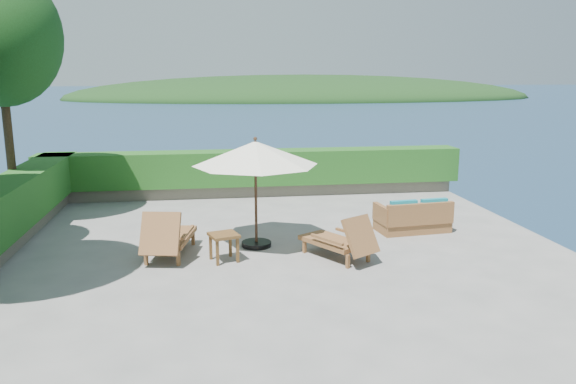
{
  "coord_description": "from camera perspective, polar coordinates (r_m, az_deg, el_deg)",
  "views": [
    {
      "loc": [
        -1.39,
        -10.79,
        3.58
      ],
      "look_at": [
        0.3,
        0.8,
        1.1
      ],
      "focal_mm": 35.0,
      "sensor_mm": 36.0,
      "label": 1
    }
  ],
  "objects": [
    {
      "name": "lounge_left",
      "position": [
        11.36,
        -12.07,
        -4.41
      ],
      "size": [
        1.06,
        1.89,
        1.03
      ],
      "rotation": [
        0.0,
        0.0,
        -0.19
      ],
      "color": "olive",
      "rests_on": "ground"
    },
    {
      "name": "ground",
      "position": [
        11.45,
        -0.91,
        -6.25
      ],
      "size": [
        12.0,
        12.0,
        0.0
      ],
      "primitive_type": "plane",
      "color": "gray",
      "rests_on": "ground"
    },
    {
      "name": "wicker_loveseat",
      "position": [
        13.23,
        12.63,
        -2.63
      ],
      "size": [
        1.73,
        1.01,
        0.81
      ],
      "rotation": [
        0.0,
        0.0,
        0.11
      ],
      "color": "olive",
      "rests_on": "ground"
    },
    {
      "name": "hedge_far",
      "position": [
        16.67,
        -3.41,
        2.51
      ],
      "size": [
        12.4,
        0.9,
        1.0
      ],
      "primitive_type": "cube",
      "color": "#1D4112",
      "rests_on": "planter_wall_far"
    },
    {
      "name": "planter_wall_far",
      "position": [
        16.8,
        -3.38,
        0.26
      ],
      "size": [
        12.0,
        0.6,
        0.36
      ],
      "primitive_type": "cube",
      "color": "slate",
      "rests_on": "ground"
    },
    {
      "name": "patio_umbrella",
      "position": [
        11.5,
        -3.33,
        3.85
      ],
      "size": [
        2.6,
        2.6,
        2.32
      ],
      "rotation": [
        0.0,
        0.0,
        0.0
      ],
      "color": "black",
      "rests_on": "ground"
    },
    {
      "name": "offshore_island",
      "position": [
        153.22,
        1.63,
        9.5
      ],
      "size": [
        126.0,
        57.6,
        12.6
      ],
      "primitive_type": "ellipsoid",
      "color": "black",
      "rests_on": "ocean"
    },
    {
      "name": "lounge_right",
      "position": [
        11.04,
        5.43,
        -4.87
      ],
      "size": [
        1.43,
        1.74,
        0.94
      ],
      "rotation": [
        0.0,
        0.0,
        0.56
      ],
      "color": "olive",
      "rests_on": "ground"
    },
    {
      "name": "side_table",
      "position": [
        10.94,
        -6.54,
        -4.72
      ],
      "size": [
        0.65,
        0.65,
        0.55
      ],
      "rotation": [
        0.0,
        0.0,
        0.31
      ],
      "color": "brown",
      "rests_on": "ground"
    },
    {
      "name": "foundation",
      "position": [
        12.03,
        -0.89,
        -13.29
      ],
      "size": [
        12.0,
        12.0,
        3.0
      ],
      "primitive_type": "cube",
      "color": "#60584C",
      "rests_on": "ocean"
    }
  ]
}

